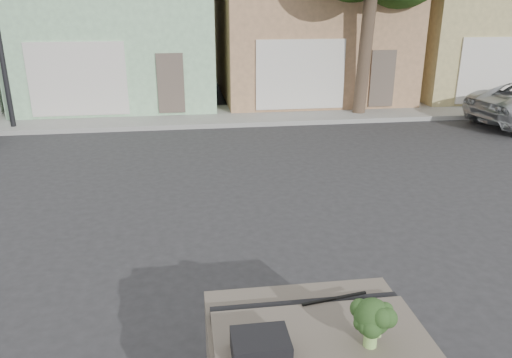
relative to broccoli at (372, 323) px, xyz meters
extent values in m
plane|color=#303033|center=(-0.38, 3.34, -1.35)|extent=(120.00, 120.00, 0.00)
cube|color=gray|center=(-0.38, 13.84, -1.28)|extent=(40.00, 3.00, 0.15)
cube|color=#9ACC9E|center=(-3.88, 17.84, 2.42)|extent=(7.20, 8.20, 7.55)
cube|color=tan|center=(3.62, 17.84, 2.42)|extent=(7.20, 8.20, 7.55)
cube|color=tan|center=(11.12, 17.84, 2.42)|extent=(7.20, 8.20, 7.55)
cube|color=black|center=(-0.96, -0.01, -0.13)|extent=(0.48, 0.38, 0.20)
cube|color=black|center=(-0.10, 0.72, -0.22)|extent=(0.69, 0.15, 0.02)
cube|color=#203A17|center=(0.00, 0.00, 0.00)|extent=(0.39, 0.39, 0.46)
camera|label=1|loc=(-1.48, -3.39, 2.59)|focal=35.00mm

